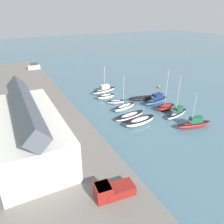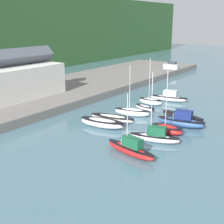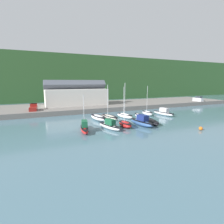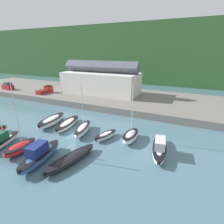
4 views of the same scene
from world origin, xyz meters
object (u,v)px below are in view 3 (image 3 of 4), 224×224
object	(u,v)px
moored_boat_0	(98,117)
moored_boat_9	(142,122)
parked_car_0	(198,99)
mooring_buoy_1	(201,128)
moored_boat_2	(125,116)
moored_boat_10	(151,121)
moored_boat_4	(147,113)
moored_boat_7	(109,125)
moored_boat_1	(109,117)
pickup_truck_0	(34,108)
moored_boat_8	(125,124)
moored_boat_5	(163,113)
moored_boat_6	(84,127)
moored_boat_3	(138,115)

from	to	relation	value
moored_boat_0	moored_boat_9	bearing A→B (deg)	-60.79
moored_boat_9	parked_car_0	bearing A→B (deg)	19.02
moored_boat_9	mooring_buoy_1	size ratio (longest dim) A/B	9.76
moored_boat_2	moored_boat_10	bearing A→B (deg)	-80.32
moored_boat_4	moored_boat_7	world-z (taller)	moored_boat_7
moored_boat_1	pickup_truck_0	xyz separation A→B (m)	(-18.60, 13.90, 1.76)
moored_boat_0	moored_boat_2	size ratio (longest dim) A/B	0.88
moored_boat_8	moored_boat_10	bearing A→B (deg)	9.96
moored_boat_5	mooring_buoy_1	xyz separation A→B (m)	(-3.88, -16.18, -0.41)
moored_boat_5	moored_boat_7	bearing A→B (deg)	-168.69
mooring_buoy_1	moored_boat_8	bearing A→B (deg)	147.20
moored_boat_10	moored_boat_1	bearing A→B (deg)	142.46
moored_boat_0	moored_boat_1	size ratio (longest dim) A/B	0.97
moored_boat_0	moored_boat_6	size ratio (longest dim) A/B	1.00
moored_boat_8	mooring_buoy_1	world-z (taller)	moored_boat_8
parked_car_0	moored_boat_2	bearing A→B (deg)	-165.35
moored_boat_7	moored_boat_4	bearing A→B (deg)	15.13
mooring_buoy_1	pickup_truck_0	bearing A→B (deg)	134.59
mooring_buoy_1	moored_boat_1	bearing A→B (deg)	125.49
moored_boat_8	moored_boat_9	bearing A→B (deg)	-3.09
moored_boat_1	moored_boat_8	xyz separation A→B (m)	(-0.25, -9.56, 0.20)
moored_boat_1	moored_boat_2	distance (m)	4.21
moored_boat_3	mooring_buoy_1	size ratio (longest dim) A/B	6.16
moored_boat_4	moored_boat_2	bearing A→B (deg)	-172.82
pickup_truck_0	mooring_buoy_1	world-z (taller)	pickup_truck_0
moored_boat_9	parked_car_0	size ratio (longest dim) A/B	1.73
moored_boat_7	moored_boat_2	bearing A→B (deg)	31.38
moored_boat_1	moored_boat_7	bearing A→B (deg)	-121.60
parked_car_0	mooring_buoy_1	world-z (taller)	parked_car_0
pickup_truck_0	moored_boat_0	bearing A→B (deg)	-37.87
moored_boat_9	moored_boat_6	bearing A→B (deg)	168.79
moored_boat_0	moored_boat_9	size ratio (longest dim) A/B	1.00
parked_car_0	moored_boat_3	bearing A→B (deg)	-163.57
mooring_buoy_1	moored_boat_4	bearing A→B (deg)	92.39
moored_boat_8	parked_car_0	bearing A→B (deg)	26.74
moored_boat_6	moored_boat_10	size ratio (longest dim) A/B	0.92
parked_car_0	moored_boat_6	bearing A→B (deg)	-161.67
moored_boat_5	moored_boat_6	size ratio (longest dim) A/B	1.03
moored_boat_5	moored_boat_4	bearing A→B (deg)	151.77
moored_boat_2	pickup_truck_0	xyz separation A→B (m)	(-22.65, 14.99, 1.55)
moored_boat_5	moored_boat_1	bearing A→B (deg)	164.60
moored_boat_3	pickup_truck_0	bearing A→B (deg)	168.63
moored_boat_5	moored_boat_7	world-z (taller)	moored_boat_7
moored_boat_0	moored_boat_6	xyz separation A→B (m)	(-5.96, -8.70, 0.12)
moored_boat_2	moored_boat_8	xyz separation A→B (m)	(-4.31, -8.46, -0.01)
moored_boat_3	moored_boat_0	bearing A→B (deg)	-165.62
pickup_truck_0	moored_boat_7	bearing A→B (deg)	-52.82
moored_boat_7	pickup_truck_0	distance (m)	27.67
moored_boat_4	pickup_truck_0	distance (m)	33.80
moored_boat_9	pickup_truck_0	size ratio (longest dim) A/B	1.51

